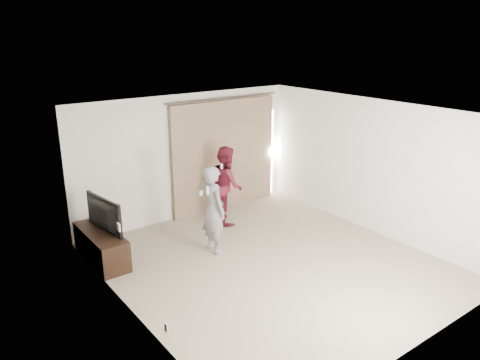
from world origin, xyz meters
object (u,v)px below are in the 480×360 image
object	(u,v)px
person_woman	(226,185)
tv	(98,216)
person_man	(214,210)
tv_console	(101,246)

from	to	relation	value
person_woman	tv	bearing A→B (deg)	-176.95
tv	person_man	size ratio (longest dim) A/B	0.65
person_man	tv_console	bearing A→B (deg)	154.38
tv_console	tv	xyz separation A→B (m)	(0.00, 0.00, 0.57)
tv_console	person_woman	world-z (taller)	person_woman
tv	person_woman	distance (m)	2.74
tv_console	person_woman	xyz separation A→B (m)	(2.73, 0.15, 0.53)
tv_console	person_man	xyz separation A→B (m)	(1.76, -0.84, 0.53)
tv_console	tv	bearing A→B (deg)	0.00
person_woman	tv_console	bearing A→B (deg)	-176.95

